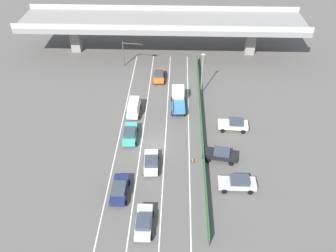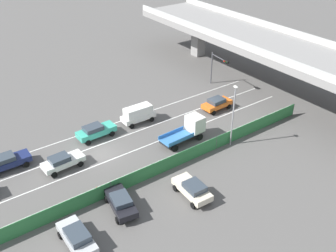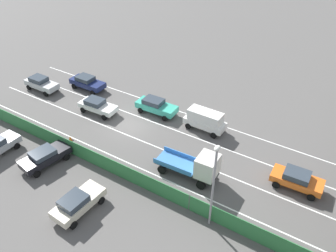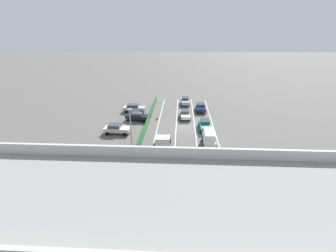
% 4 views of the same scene
% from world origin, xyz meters
% --- Properties ---
extents(ground_plane, '(300.00, 300.00, 0.00)m').
position_xyz_m(ground_plane, '(0.00, 0.00, 0.00)').
color(ground_plane, '#565451').
extents(lane_line_left_edge, '(0.14, 44.44, 0.01)m').
position_xyz_m(lane_line_left_edge, '(-5.00, 4.22, 0.00)').
color(lane_line_left_edge, silver).
rests_on(lane_line_left_edge, ground).
extents(lane_line_mid_left, '(0.14, 44.44, 0.01)m').
position_xyz_m(lane_line_mid_left, '(-1.67, 4.22, 0.00)').
color(lane_line_mid_left, silver).
rests_on(lane_line_mid_left, ground).
extents(lane_line_mid_right, '(0.14, 44.44, 0.01)m').
position_xyz_m(lane_line_mid_right, '(1.67, 4.22, 0.00)').
color(lane_line_mid_right, silver).
rests_on(lane_line_mid_right, ground).
extents(lane_line_right_edge, '(0.14, 44.44, 0.01)m').
position_xyz_m(lane_line_right_edge, '(5.00, 4.22, 0.00)').
color(lane_line_right_edge, silver).
rests_on(lane_line_right_edge, ground).
extents(elevated_overpass, '(54.54, 10.50, 7.65)m').
position_xyz_m(elevated_overpass, '(0.00, 28.44, 6.09)').
color(elevated_overpass, gray).
rests_on(elevated_overpass, ground).
extents(green_fence, '(0.10, 40.54, 1.62)m').
position_xyz_m(green_fence, '(6.83, 4.22, 0.81)').
color(green_fence, '#2D753D').
rests_on(green_fence, ground).
extents(car_hatchback_white, '(2.14, 4.48, 1.57)m').
position_xyz_m(car_hatchback_white, '(0.03, -4.58, 0.88)').
color(car_hatchback_white, silver).
rests_on(car_hatchback_white, ground).
extents(car_sedan_silver, '(1.96, 4.47, 1.69)m').
position_xyz_m(car_sedan_silver, '(-0.10, -13.85, 0.93)').
color(car_sedan_silver, '#B7BABC').
rests_on(car_sedan_silver, ground).
extents(car_sedan_navy, '(2.01, 4.60, 1.62)m').
position_xyz_m(car_sedan_navy, '(-3.36, -9.28, 0.90)').
color(car_sedan_navy, navy).
rests_on(car_sedan_navy, ground).
extents(car_taxi_orange, '(2.15, 4.28, 1.61)m').
position_xyz_m(car_taxi_orange, '(-0.15, 17.34, 0.90)').
color(car_taxi_orange, orange).
rests_on(car_taxi_orange, ground).
extents(car_van_white, '(1.97, 4.36, 2.19)m').
position_xyz_m(car_van_white, '(-3.46, 7.02, 1.24)').
color(car_van_white, silver).
rests_on(car_van_white, ground).
extents(car_taxi_teal, '(2.10, 4.71, 1.68)m').
position_xyz_m(car_taxi_teal, '(-3.34, 1.00, 0.93)').
color(car_taxi_teal, teal).
rests_on(car_taxi_teal, ground).
extents(flatbed_truck_blue, '(2.42, 5.66, 2.74)m').
position_xyz_m(flatbed_truck_blue, '(3.35, 9.85, 1.39)').
color(flatbed_truck_blue, black).
rests_on(flatbed_truck_blue, ground).
extents(parked_wagon_silver, '(4.58, 2.06, 1.70)m').
position_xyz_m(parked_wagon_silver, '(10.70, -7.79, 0.94)').
color(parked_wagon_silver, '#B2B5B7').
rests_on(parked_wagon_silver, ground).
extents(parked_sedan_dark, '(4.73, 2.64, 1.57)m').
position_xyz_m(parked_sedan_dark, '(9.08, -2.76, 0.89)').
color(parked_sedan_dark, black).
rests_on(parked_sedan_dark, ground).
extents(parked_sedan_cream, '(4.41, 2.23, 1.66)m').
position_xyz_m(parked_sedan_cream, '(11.52, 3.69, 0.92)').
color(parked_sedan_cream, beige).
rests_on(parked_sedan_cream, ground).
extents(traffic_light, '(3.96, 0.79, 4.98)m').
position_xyz_m(traffic_light, '(-5.52, 22.12, 3.59)').
color(traffic_light, '#47474C').
rests_on(traffic_light, ground).
extents(street_lamp, '(0.60, 0.36, 7.49)m').
position_xyz_m(street_lamp, '(7.14, 12.91, 4.52)').
color(street_lamp, gray).
rests_on(street_lamp, ground).
extents(traffic_cone, '(0.47, 0.47, 0.61)m').
position_xyz_m(traffic_cone, '(5.45, -3.39, 0.28)').
color(traffic_cone, orange).
rests_on(traffic_cone, ground).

